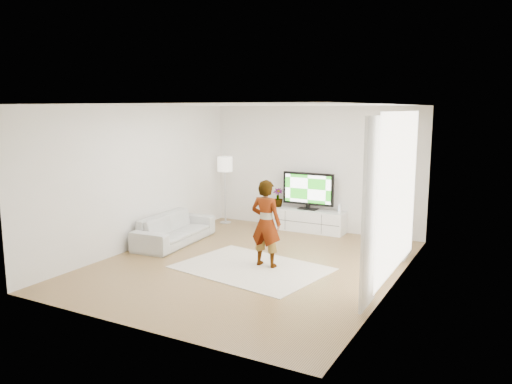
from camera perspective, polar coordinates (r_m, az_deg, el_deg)
The scene contains 17 objects.
floor at distance 8.99m, azimuth -0.66°, elevation -8.22°, with size 6.00×6.00×0.00m, color #9F7C47.
ceiling at distance 8.57m, azimuth -0.70°, elevation 9.91°, with size 6.00×6.00×0.00m, color white.
wall_left at distance 10.11m, azimuth -13.18°, elevation 1.64°, with size 0.02×6.00×2.80m, color silver.
wall_right at distance 7.79m, azimuth 15.63°, elevation -0.75°, with size 0.02×6.00×2.80m, color silver.
wall_back at distance 11.37m, azimuth 6.67°, elevation 2.67°, with size 5.00×0.02×2.80m, color silver.
wall_front at distance 6.26m, azimuth -14.11°, elevation -3.13°, with size 5.00×0.02×2.80m, color silver.
window at distance 8.08m, azimuth 15.98°, elevation -0.05°, with size 0.01×2.60×2.50m, color white.
curtain_near at distance 6.87m, azimuth 12.94°, elevation -2.40°, with size 0.04×0.70×2.60m, color white.
curtain_far at distance 9.37m, azimuth 17.20°, elevation 0.55°, with size 0.04×0.70×2.60m, color white.
media_console at distance 11.36m, azimuth 5.87°, elevation -3.22°, with size 1.75×0.50×0.49m.
television at distance 11.26m, azimuth 5.98°, elevation 0.28°, with size 1.20×0.24×0.84m.
game_console at distance 11.03m, azimuth 9.57°, elevation -1.86°, with size 0.07×0.15×0.20m.
potted_plant at distance 11.57m, azimuth 2.51°, elevation -0.63°, with size 0.24×0.24×0.43m, color #3F7238.
rug at distance 8.76m, azimuth -0.51°, elevation -8.68°, with size 2.46×1.77×0.01m, color beige.
player at distance 8.66m, azimuth 1.15°, elevation -3.59°, with size 0.56×0.37×1.53m, color #334772.
sofa at distance 10.42m, azimuth -9.27°, elevation -4.17°, with size 2.03×0.80×0.59m, color silver.
floor_lamp at distance 11.93m, azimuth -3.57°, elevation 2.86°, with size 0.36×0.36×1.61m.
Camera 1 is at (4.15, -7.50, 2.74)m, focal length 35.00 mm.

